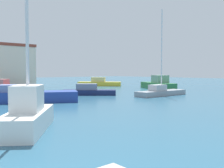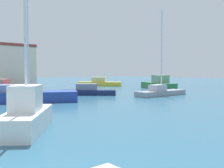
{
  "view_description": "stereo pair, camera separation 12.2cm",
  "coord_description": "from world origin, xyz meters",
  "views": [
    {
      "loc": [
        -0.63,
        -4.76,
        2.78
      ],
      "look_at": [
        19.77,
        18.48,
        1.23
      ],
      "focal_mm": 41.5,
      "sensor_mm": 36.0,
      "label": 1
    },
    {
      "loc": [
        -0.54,
        -4.84,
        2.78
      ],
      "look_at": [
        19.77,
        18.48,
        1.23
      ],
      "focal_mm": 41.5,
      "sensor_mm": 36.0,
      "label": 2
    }
  ],
  "objects": [
    {
      "name": "sailboat_white_center_channel",
      "position": [
        4.3,
        6.77,
        0.78
      ],
      "size": [
        4.25,
        4.91,
        8.41
      ],
      "color": "white",
      "rests_on": "water"
    },
    {
      "name": "motorboat_green_far_right",
      "position": [
        30.87,
        20.4,
        0.73
      ],
      "size": [
        5.64,
        8.01,
        2.16
      ],
      "color": "#28703D",
      "rests_on": "water"
    },
    {
      "name": "water",
      "position": [
        15.0,
        20.0,
        0.0
      ],
      "size": [
        160.0,
        160.0,
        0.0
      ],
      "primitive_type": "plane",
      "color": "#285670",
      "rests_on": "ground"
    },
    {
      "name": "motorboat_yellow_distant_north",
      "position": [
        29.37,
        33.01,
        0.54
      ],
      "size": [
        6.98,
        7.26,
        1.63
      ],
      "color": "gold",
      "rests_on": "water"
    },
    {
      "name": "sailboat_blue_distant_east",
      "position": [
        8.86,
        17.52,
        0.64
      ],
      "size": [
        8.58,
        6.17,
        13.01
      ],
      "color": "#233D93",
      "rests_on": "water"
    },
    {
      "name": "motorboat_navy_far_left",
      "position": [
        17.14,
        19.63,
        0.47
      ],
      "size": [
        5.7,
        5.48,
        1.3
      ],
      "color": "#19234C",
      "rests_on": "water"
    },
    {
      "name": "warehouse_block",
      "position": [
        15.79,
        43.77,
        3.78
      ],
      "size": [
        8.45,
        8.82,
        7.54
      ],
      "color": "beige",
      "rests_on": "ground"
    },
    {
      "name": "sailboat_grey_near_pier",
      "position": [
        22.72,
        13.51,
        0.47
      ],
      "size": [
        6.96,
        1.89,
        9.68
      ],
      "color": "gray",
      "rests_on": "water"
    }
  ]
}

